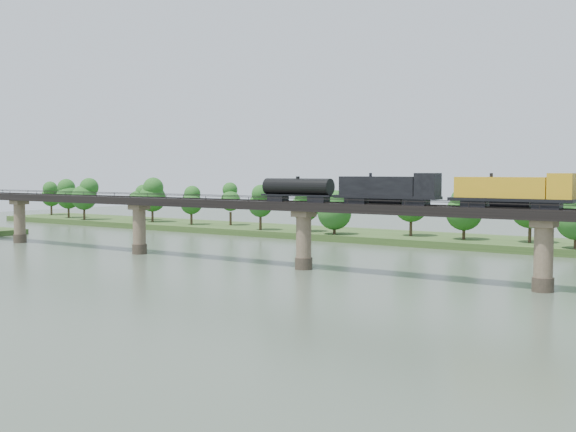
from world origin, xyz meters
The scene contains 6 objects.
ground centered at (0.00, 0.00, 0.00)m, with size 400.00×400.00×0.00m, color #384737.
far_bank centered at (0.00, 85.00, 0.80)m, with size 300.00×24.00×1.60m, color #2C481C.
bridge centered at (0.00, 30.00, 5.46)m, with size 236.00×30.00×11.50m.
bridge_superstructure centered at (0.00, 30.00, 11.79)m, with size 220.00×4.90×0.75m.
far_treeline centered at (-8.21, 80.52, 8.83)m, with size 289.06×17.54×13.60m.
freight_train centered at (28.85, 30.00, 13.87)m, with size 71.96×2.80×4.95m.
Camera 1 is at (68.01, -71.63, 16.70)m, focal length 45.00 mm.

